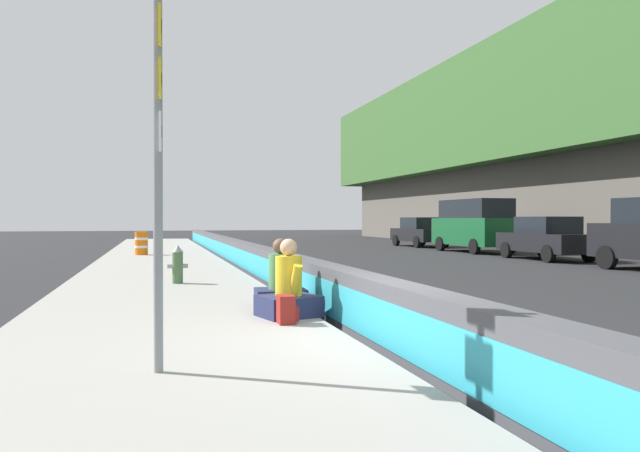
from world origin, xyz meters
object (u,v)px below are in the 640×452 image
Objects in this scene: route_sign_post at (159,155)px; fire_hydrant at (178,264)px; construction_barrel at (141,243)px; parked_car_far at (420,232)px; seated_person_foreground at (289,292)px; parked_car_fourth at (546,238)px; seated_person_middle at (280,286)px; parked_car_midline at (474,224)px; backpack at (287,310)px.

route_sign_post is 8.45m from fire_hydrant.
construction_barrel is 16.89m from parked_car_far.
fire_hydrant is 5.51m from seated_person_foreground.
route_sign_post reaches higher than parked_car_fourth.
seated_person_foreground reaches higher than fire_hydrant.
seated_person_middle is 1.22× the size of construction_barrel.
parked_car_midline is at bearing 179.97° from parked_car_far.
route_sign_post is 3.12× the size of seated_person_middle.
parked_car_midline is at bearing -0.37° from parked_car_fourth.
route_sign_post is 3.93m from seated_person_foreground.
parked_car_far is at bearing -0.03° from parked_car_midline.
backpack is at bearing 133.57° from parked_car_fourth.
construction_barrel is 0.18× the size of parked_car_midline.
seated_person_foreground is at bearing 132.49° from parked_car_fourth.
fire_hydrant is 0.75× the size of seated_person_foreground.
route_sign_post is 3.79× the size of construction_barrel.
construction_barrel is at bearing 71.20° from parked_car_fourth.
seated_person_middle is at bearing 150.53° from parked_car_far.
seated_person_foreground is at bearing -14.95° from backpack.
construction_barrel is at bearing 5.05° from fire_hydrant.
backpack is 0.08× the size of parked_car_midline.
seated_person_foreground is at bearing -171.70° from construction_barrel.
construction_barrel reaches higher than fire_hydrant.
construction_barrel is (11.82, 1.04, 0.03)m from fire_hydrant.
parked_car_far reaches higher than seated_person_foreground.
parked_car_midline is (0.42, -15.50, 0.73)m from construction_barrel.
parked_car_fourth reaches higher than backpack.
parked_car_fourth and parked_car_far have the same top height.
backpack is (2.35, -1.75, -1.90)m from route_sign_post.
construction_barrel is (17.14, 2.50, 0.11)m from seated_person_foreground.
seated_person_middle is at bearing -171.00° from construction_barrel.
fire_hydrant is 0.17× the size of parked_car_midline.
parked_car_fourth reaches higher than seated_person_foreground.
parked_car_midline reaches higher than construction_barrel.
route_sign_post is 0.70× the size of parked_car_midline.
seated_person_foreground is 1.02× the size of seated_person_middle.
seated_person_foreground is 0.95m from seated_person_middle.
parked_car_far is (24.46, -13.17, 0.53)m from backpack.
parked_car_midline is (16.62, -12.94, 0.85)m from seated_person_middle.
seated_person_foreground is (-5.32, -1.45, -0.08)m from fire_hydrant.
parked_car_midline is (17.56, -13.00, 0.84)m from seated_person_foreground.
backpack is at bearing -36.74° from route_sign_post.
seated_person_foreground is 27.16m from parked_car_far.
backpack is 0.09× the size of parked_car_far.
backpack is at bearing -172.50° from construction_barrel.
parked_car_fourth reaches higher than seated_person_middle.
route_sign_post is at bearing 153.12° from seated_person_middle.
backpack is 18.13m from parked_car_fourth.
backpack is (-5.93, -1.29, -0.25)m from fire_hydrant.
seated_person_foreground is 0.26× the size of parked_car_fourth.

